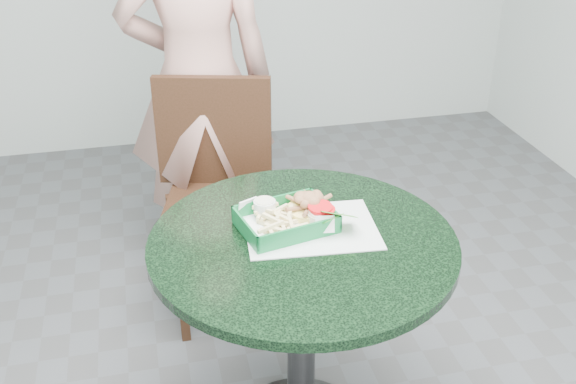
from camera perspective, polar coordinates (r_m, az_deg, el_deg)
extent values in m
cylinder|color=#2D2D2E|center=(2.13, 1.14, -12.83)|extent=(0.09, 0.09, 0.70)
cylinder|color=#1E2F25|center=(1.91, 1.25, -4.84)|extent=(0.87, 0.87, 0.03)
cube|color=brown|center=(2.68, -5.43, -1.51)|extent=(0.47, 0.47, 0.04)
cube|color=brown|center=(2.76, -6.31, 5.16)|extent=(0.47, 0.04, 0.46)
cube|color=brown|center=(2.63, -8.93, -8.58)|extent=(0.04, 0.04, 0.43)
cube|color=brown|center=(2.67, -0.27, -7.49)|extent=(0.04, 0.04, 0.43)
cube|color=brown|center=(2.96, -9.65, -3.97)|extent=(0.04, 0.04, 0.43)
cube|color=brown|center=(3.00, -1.99, -3.08)|extent=(0.04, 0.04, 0.43)
imported|color=tan|center=(2.80, -7.77, 11.91)|extent=(0.75, 0.51, 2.00)
cube|color=silver|center=(1.95, 1.94, -3.57)|extent=(0.40, 0.31, 0.00)
cube|color=#0F6830|center=(1.95, -0.17, -3.39)|extent=(0.26, 0.19, 0.01)
cube|color=white|center=(1.95, -0.17, -3.24)|extent=(0.25, 0.18, 0.00)
cube|color=#0F6830|center=(2.01, -0.76, -1.40)|extent=(0.26, 0.01, 0.05)
cube|color=#0F6830|center=(1.86, 0.46, -4.16)|extent=(0.26, 0.01, 0.05)
cube|color=#0F6830|center=(1.96, 3.44, -2.28)|extent=(0.01, 0.19, 0.05)
cube|color=#0F6830|center=(1.92, -3.88, -3.17)|extent=(0.01, 0.19, 0.05)
cylinder|color=#E9D166|center=(1.97, 2.06, -2.31)|extent=(0.13, 0.13, 0.02)
cylinder|color=silver|center=(1.97, -1.68, -1.50)|extent=(0.06, 0.06, 0.03)
cylinder|color=beige|center=(1.96, -1.68, -1.04)|extent=(0.06, 0.06, 0.00)
cylinder|color=beige|center=(1.93, 2.90, -2.94)|extent=(0.09, 0.09, 0.03)
torus|color=white|center=(1.92, 2.91, -2.48)|extent=(0.08, 0.08, 0.01)
cylinder|color=red|center=(1.92, 2.92, -2.25)|extent=(0.07, 0.07, 0.01)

